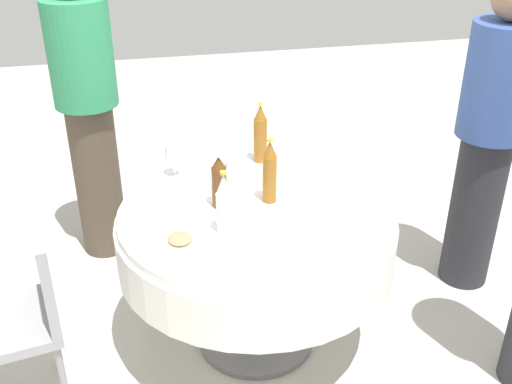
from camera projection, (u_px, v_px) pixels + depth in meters
ground_plane at (256, 339)px, 3.03m from camera, size 10.00×10.00×0.00m
dining_table at (256, 239)px, 2.75m from camera, size 1.24×1.24×0.74m
bottle_amber_west at (270, 172)px, 2.68m from camera, size 0.06×0.06×0.30m
bottle_clear_near at (224, 205)px, 2.46m from camera, size 0.07×0.07×0.28m
bottle_brown_left at (219, 182)px, 2.65m from camera, size 0.07×0.07×0.25m
bottle_amber_east at (260, 134)px, 3.04m from camera, size 0.07×0.07×0.31m
wine_glass_east at (173, 154)px, 2.91m from camera, size 0.07×0.07×0.16m
wine_glass_rear at (224, 149)px, 2.99m from camera, size 0.07×0.07×0.15m
plate_inner at (326, 223)px, 2.56m from camera, size 0.23×0.23×0.02m
plate_mid at (180, 242)px, 2.43m from camera, size 0.24×0.24×0.04m
plate_south at (289, 260)px, 2.33m from camera, size 0.20×0.20×0.02m
plate_outer at (282, 177)px, 2.94m from camera, size 0.25×0.25×0.02m
knife_near at (340, 196)px, 2.78m from camera, size 0.06×0.18×0.00m
folded_napkin at (229, 182)px, 2.88m from camera, size 0.18×0.18×0.02m
person_near at (489, 135)px, 3.07m from camera, size 0.34×0.34×1.65m
person_left at (88, 112)px, 3.34m from camera, size 0.34×0.34×1.67m
chair_north at (24, 307)px, 2.44m from camera, size 0.47×0.47×0.87m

